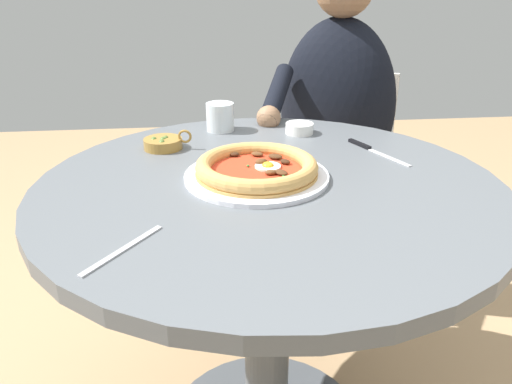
{
  "coord_description": "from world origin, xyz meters",
  "views": [
    {
      "loc": [
        -0.94,
        0.13,
        1.14
      ],
      "look_at": [
        -0.03,
        0.03,
        0.74
      ],
      "focal_mm": 34.24,
      "sensor_mm": 36.0,
      "label": 1
    }
  ],
  "objects_px": {
    "fork_utensil": "(123,250)",
    "diner_person": "(332,163)",
    "steak_knife": "(369,148)",
    "dining_table": "(268,253)",
    "ramekin_capers": "(299,128)",
    "water_glass": "(220,119)",
    "cafe_chair_diner": "(339,162)",
    "pizza_on_plate": "(257,169)",
    "olive_pan": "(164,143)"
  },
  "relations": [
    {
      "from": "olive_pan",
      "to": "fork_utensil",
      "type": "relative_size",
      "value": 0.82
    },
    {
      "from": "pizza_on_plate",
      "to": "cafe_chair_diner",
      "type": "relative_size",
      "value": 0.37
    },
    {
      "from": "ramekin_capers",
      "to": "olive_pan",
      "type": "xyz_separation_m",
      "value": [
        -0.09,
        0.36,
        -0.0
      ]
    },
    {
      "from": "fork_utensil",
      "to": "diner_person",
      "type": "xyz_separation_m",
      "value": [
        0.89,
        -0.57,
        -0.21
      ]
    },
    {
      "from": "water_glass",
      "to": "cafe_chair_diner",
      "type": "xyz_separation_m",
      "value": [
        0.38,
        -0.46,
        -0.29
      ]
    },
    {
      "from": "olive_pan",
      "to": "diner_person",
      "type": "relative_size",
      "value": 0.1
    },
    {
      "from": "pizza_on_plate",
      "to": "ramekin_capers",
      "type": "xyz_separation_m",
      "value": [
        0.3,
        -0.15,
        -0.0
      ]
    },
    {
      "from": "dining_table",
      "to": "steak_knife",
      "type": "height_order",
      "value": "steak_knife"
    },
    {
      "from": "steak_knife",
      "to": "ramekin_capers",
      "type": "bearing_deg",
      "value": 43.92
    },
    {
      "from": "water_glass",
      "to": "fork_utensil",
      "type": "bearing_deg",
      "value": 164.19
    },
    {
      "from": "ramekin_capers",
      "to": "dining_table",
      "type": "bearing_deg",
      "value": 158.38
    },
    {
      "from": "steak_knife",
      "to": "diner_person",
      "type": "bearing_deg",
      "value": -4.83
    },
    {
      "from": "dining_table",
      "to": "water_glass",
      "type": "height_order",
      "value": "water_glass"
    },
    {
      "from": "dining_table",
      "to": "water_glass",
      "type": "bearing_deg",
      "value": 13.13
    },
    {
      "from": "steak_knife",
      "to": "ramekin_capers",
      "type": "xyz_separation_m",
      "value": [
        0.15,
        0.14,
        0.01
      ]
    },
    {
      "from": "water_glass",
      "to": "olive_pan",
      "type": "distance_m",
      "value": 0.2
    },
    {
      "from": "dining_table",
      "to": "olive_pan",
      "type": "height_order",
      "value": "olive_pan"
    },
    {
      "from": "water_glass",
      "to": "olive_pan",
      "type": "xyz_separation_m",
      "value": [
        -0.14,
        0.15,
        -0.02
      ]
    },
    {
      "from": "dining_table",
      "to": "diner_person",
      "type": "distance_m",
      "value": 0.7
    },
    {
      "from": "dining_table",
      "to": "fork_utensil",
      "type": "distance_m",
      "value": 0.41
    },
    {
      "from": "diner_person",
      "to": "pizza_on_plate",
      "type": "bearing_deg",
      "value": 151.49
    },
    {
      "from": "pizza_on_plate",
      "to": "dining_table",
      "type": "bearing_deg",
      "value": -116.43
    },
    {
      "from": "pizza_on_plate",
      "to": "cafe_chair_diner",
      "type": "xyz_separation_m",
      "value": [
        0.74,
        -0.4,
        -0.27
      ]
    },
    {
      "from": "pizza_on_plate",
      "to": "fork_utensil",
      "type": "distance_m",
      "value": 0.36
    },
    {
      "from": "fork_utensil",
      "to": "cafe_chair_diner",
      "type": "bearing_deg",
      "value": -32.2
    },
    {
      "from": "dining_table",
      "to": "fork_utensil",
      "type": "relative_size",
      "value": 6.68
    },
    {
      "from": "dining_table",
      "to": "cafe_chair_diner",
      "type": "xyz_separation_m",
      "value": [
        0.75,
        -0.37,
        -0.07
      ]
    },
    {
      "from": "water_glass",
      "to": "diner_person",
      "type": "relative_size",
      "value": 0.06
    },
    {
      "from": "steak_knife",
      "to": "cafe_chair_diner",
      "type": "bearing_deg",
      "value": -9.86
    },
    {
      "from": "pizza_on_plate",
      "to": "olive_pan",
      "type": "xyz_separation_m",
      "value": [
        0.22,
        0.21,
        -0.01
      ]
    },
    {
      "from": "dining_table",
      "to": "water_glass",
      "type": "xyz_separation_m",
      "value": [
        0.37,
        0.09,
        0.21
      ]
    },
    {
      "from": "steak_knife",
      "to": "fork_utensil",
      "type": "distance_m",
      "value": 0.68
    },
    {
      "from": "ramekin_capers",
      "to": "cafe_chair_diner",
      "type": "xyz_separation_m",
      "value": [
        0.43,
        -0.25,
        -0.27
      ]
    },
    {
      "from": "pizza_on_plate",
      "to": "diner_person",
      "type": "relative_size",
      "value": 0.25
    },
    {
      "from": "dining_table",
      "to": "fork_utensil",
      "type": "height_order",
      "value": "fork_utensil"
    },
    {
      "from": "diner_person",
      "to": "olive_pan",
      "type": "bearing_deg",
      "value": 126.36
    },
    {
      "from": "dining_table",
      "to": "water_glass",
      "type": "distance_m",
      "value": 0.43
    },
    {
      "from": "pizza_on_plate",
      "to": "fork_utensil",
      "type": "height_order",
      "value": "pizza_on_plate"
    },
    {
      "from": "pizza_on_plate",
      "to": "water_glass",
      "type": "distance_m",
      "value": 0.36
    },
    {
      "from": "diner_person",
      "to": "cafe_chair_diner",
      "type": "distance_m",
      "value": 0.14
    },
    {
      "from": "pizza_on_plate",
      "to": "ramekin_capers",
      "type": "height_order",
      "value": "pizza_on_plate"
    },
    {
      "from": "dining_table",
      "to": "cafe_chair_diner",
      "type": "height_order",
      "value": "cafe_chair_diner"
    },
    {
      "from": "olive_pan",
      "to": "pizza_on_plate",
      "type": "bearing_deg",
      "value": -136.16
    },
    {
      "from": "water_glass",
      "to": "ramekin_capers",
      "type": "bearing_deg",
      "value": -103.76
    },
    {
      "from": "water_glass",
      "to": "diner_person",
      "type": "bearing_deg",
      "value": -56.81
    },
    {
      "from": "steak_knife",
      "to": "dining_table",
      "type": "bearing_deg",
      "value": 121.48
    },
    {
      "from": "pizza_on_plate",
      "to": "water_glass",
      "type": "relative_size",
      "value": 4.01
    },
    {
      "from": "dining_table",
      "to": "diner_person",
      "type": "xyz_separation_m",
      "value": [
        0.63,
        -0.31,
        -0.03
      ]
    },
    {
      "from": "pizza_on_plate",
      "to": "olive_pan",
      "type": "height_order",
      "value": "olive_pan"
    },
    {
      "from": "fork_utensil",
      "to": "diner_person",
      "type": "relative_size",
      "value": 0.12
    }
  ]
}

